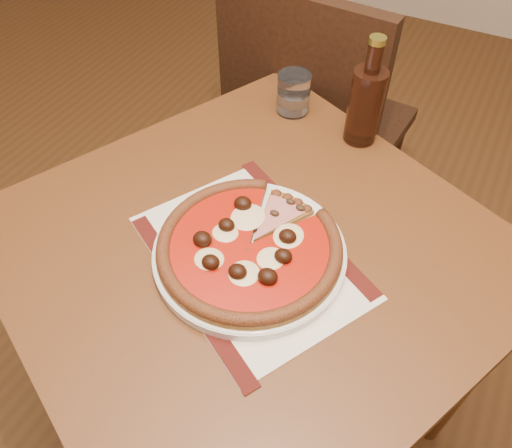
{
  "coord_description": "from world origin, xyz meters",
  "views": [
    {
      "loc": [
        0.68,
        -0.06,
        1.43
      ],
      "look_at": [
        0.41,
        0.45,
        0.78
      ],
      "focal_mm": 35.0,
      "sensor_mm": 36.0,
      "label": 1
    }
  ],
  "objects_px": {
    "plate": "(250,253)",
    "bottle": "(366,103)",
    "table": "(251,277)",
    "pizza": "(249,245)",
    "water_glass": "(294,93)",
    "chair_far": "(312,121)"
  },
  "relations": [
    {
      "from": "plate",
      "to": "pizza",
      "type": "bearing_deg",
      "value": -93.36
    },
    {
      "from": "table",
      "to": "bottle",
      "type": "height_order",
      "value": "bottle"
    },
    {
      "from": "plate",
      "to": "table",
      "type": "bearing_deg",
      "value": 115.15
    },
    {
      "from": "chair_far",
      "to": "bottle",
      "type": "xyz_separation_m",
      "value": [
        0.21,
        -0.27,
        0.3
      ]
    },
    {
      "from": "bottle",
      "to": "plate",
      "type": "bearing_deg",
      "value": -97.77
    },
    {
      "from": "chair_far",
      "to": "water_glass",
      "type": "relative_size",
      "value": 10.6
    },
    {
      "from": "table",
      "to": "chair_far",
      "type": "bearing_deg",
      "value": 102.63
    },
    {
      "from": "plate",
      "to": "water_glass",
      "type": "distance_m",
      "value": 0.43
    },
    {
      "from": "plate",
      "to": "pizza",
      "type": "xyz_separation_m",
      "value": [
        -0.0,
        -0.0,
        0.02
      ]
    },
    {
      "from": "pizza",
      "to": "table",
      "type": "bearing_deg",
      "value": 114.73
    },
    {
      "from": "table",
      "to": "chair_far",
      "type": "distance_m",
      "value": 0.66
    },
    {
      "from": "table",
      "to": "pizza",
      "type": "bearing_deg",
      "value": -65.27
    },
    {
      "from": "plate",
      "to": "bottle",
      "type": "xyz_separation_m",
      "value": [
        0.05,
        0.39,
        0.08
      ]
    },
    {
      "from": "chair_far",
      "to": "pizza",
      "type": "relative_size",
      "value": 3.05
    },
    {
      "from": "pizza",
      "to": "water_glass",
      "type": "height_order",
      "value": "water_glass"
    },
    {
      "from": "table",
      "to": "plate",
      "type": "bearing_deg",
      "value": -64.85
    },
    {
      "from": "pizza",
      "to": "bottle",
      "type": "bearing_deg",
      "value": 82.24
    },
    {
      "from": "water_glass",
      "to": "bottle",
      "type": "height_order",
      "value": "bottle"
    },
    {
      "from": "table",
      "to": "bottle",
      "type": "distance_m",
      "value": 0.42
    },
    {
      "from": "chair_far",
      "to": "pizza",
      "type": "height_order",
      "value": "chair_far"
    },
    {
      "from": "plate",
      "to": "bottle",
      "type": "relative_size",
      "value": 1.42
    },
    {
      "from": "table",
      "to": "water_glass",
      "type": "height_order",
      "value": "water_glass"
    }
  ]
}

